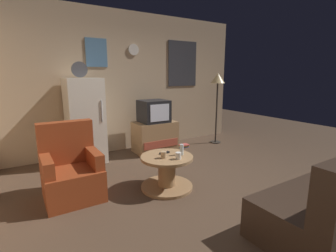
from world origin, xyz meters
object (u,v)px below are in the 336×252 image
Objects in this scene: standing_lamp at (218,84)px; armchair at (71,172)px; tv_stand at (155,137)px; mug_ceramic_tan at (164,155)px; remote_control at (164,153)px; wine_glass at (182,150)px; coffee_table at (167,172)px; mug_ceramic_white at (178,156)px; crt_tv at (154,111)px; fridge at (85,121)px; book_stack at (184,146)px.

standing_lamp is 1.66× the size of armchair.
mug_ceramic_tan is (-0.75, -1.62, 0.20)m from tv_stand.
wine_glass is at bearing -46.72° from remote_control.
armchair reaches higher than mug_ceramic_tan.
tv_stand is at bearing 66.75° from coffee_table.
mug_ceramic_white reaches higher than remote_control.
crt_tv is at bearing 64.68° from remote_control.
fridge reaches higher than book_stack.
book_stack is at bearing 53.67° from wine_glass.
remote_control is at bearing 75.23° from coffee_table.
standing_lamp is at bearing 36.53° from wine_glass.
mug_ceramic_white is (-0.61, -1.75, 0.20)m from tv_stand.
crt_tv is 2.58× the size of book_stack.
mug_ceramic_white is 0.60× the size of remote_control.
fridge is 1.42m from tv_stand.
armchair is (-1.85, -1.13, 0.03)m from tv_stand.
remote_control is at bearing 97.10° from mug_ceramic_white.
book_stack is (1.42, 1.53, -0.48)m from mug_ceramic_tan.
remote_control is 0.16× the size of armchair.
mug_ceramic_tan is at bearing -126.66° from remote_control.
mug_ceramic_white is 1.40m from armchair.
coffee_table is at bearing -106.99° from remote_control.
mug_ceramic_white is at bearing -26.76° from armchair.
wine_glass is 1.00× the size of remote_control.
standing_lamp is at bearing -5.70° from crt_tv.
book_stack is (1.14, 1.55, -0.51)m from wine_glass.
wine_glass is 0.16× the size of armchair.
fridge is 19.67× the size of mug_ceramic_white.
fridge reaches higher than crt_tv.
coffee_table is 0.75× the size of armchair.
crt_tv is at bearing 31.74° from armchair.
book_stack is at bearing 52.63° from mug_ceramic_white.
mug_ceramic_tan reaches higher than book_stack.
book_stack is at bearing -6.99° from tv_stand.
mug_ceramic_white is at bearing -138.32° from wine_glass.
fridge is at bearing 111.26° from mug_ceramic_white.
fridge is 1.42m from armchair.
standing_lamp is 2.83m from mug_ceramic_tan.
crt_tv is 1.80m from mug_ceramic_tan.
standing_lamp reaches higher than coffee_table.
tv_stand is at bearing -5.62° from fridge.
wine_glass is at bearing -143.47° from standing_lamp.
coffee_table is at bearing -113.25° from tv_stand.
coffee_table is at bearing -132.08° from book_stack.
fridge is at bearing 174.24° from crt_tv.
crt_tv is 1.06m from book_stack.
tv_stand is 2.16m from armchair.
crt_tv reaches higher than mug_ceramic_white.
coffee_table is at bearing -68.56° from fridge.
crt_tv is 3.60× the size of wine_glass.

